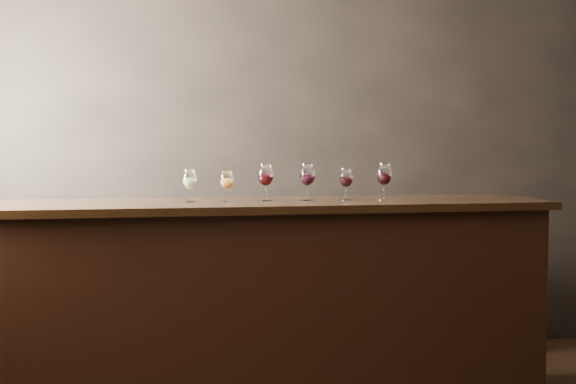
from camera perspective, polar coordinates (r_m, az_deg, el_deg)
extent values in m
cube|color=black|center=(5.76, 0.11, 2.26)|extent=(5.00, 0.02, 2.80)
cube|color=black|center=(4.59, -2.86, -8.42)|extent=(3.29, 0.72, 1.15)
cube|color=black|center=(4.50, -2.88, -0.95)|extent=(3.40, 0.79, 0.04)
cube|color=black|center=(5.66, 0.61, -7.94)|extent=(2.23, 0.40, 0.80)
cylinder|color=white|center=(4.48, -7.00, -0.68)|extent=(0.06, 0.06, 0.00)
cylinder|color=white|center=(4.48, -7.01, -0.22)|extent=(0.01, 0.01, 0.07)
ellipsoid|color=white|center=(4.48, -7.02, 0.92)|extent=(0.08, 0.08, 0.11)
cylinder|color=white|center=(4.47, -7.02, 1.54)|extent=(0.06, 0.06, 0.01)
ellipsoid|color=#C1C26F|center=(4.48, -7.01, 0.69)|extent=(0.06, 0.06, 0.05)
cylinder|color=white|center=(4.48, -4.37, -0.67)|extent=(0.06, 0.06, 0.00)
cylinder|color=white|center=(4.48, -4.38, -0.22)|extent=(0.01, 0.01, 0.07)
ellipsoid|color=white|center=(4.48, -4.38, 0.89)|extent=(0.08, 0.08, 0.11)
cylinder|color=white|center=(4.47, -4.38, 1.50)|extent=(0.06, 0.06, 0.01)
ellipsoid|color=orange|center=(4.48, -4.38, 0.67)|extent=(0.06, 0.06, 0.05)
cylinder|color=white|center=(4.55, -1.60, -0.60)|extent=(0.07, 0.07, 0.00)
cylinder|color=white|center=(4.55, -1.60, -0.07)|extent=(0.01, 0.01, 0.08)
ellipsoid|color=white|center=(4.54, -1.60, 1.22)|extent=(0.09, 0.09, 0.13)
cylinder|color=white|center=(4.54, -1.60, 1.93)|extent=(0.07, 0.07, 0.01)
ellipsoid|color=black|center=(4.54, -1.60, 0.96)|extent=(0.07, 0.07, 0.06)
cylinder|color=white|center=(4.57, 1.37, -0.57)|extent=(0.08, 0.08, 0.00)
cylinder|color=white|center=(4.57, 1.37, -0.04)|extent=(0.01, 0.01, 0.08)
ellipsoid|color=white|center=(4.56, 1.38, 1.26)|extent=(0.09, 0.09, 0.13)
cylinder|color=white|center=(4.56, 1.38, 1.98)|extent=(0.07, 0.07, 0.01)
ellipsoid|color=black|center=(4.56, 1.38, 1.00)|extent=(0.07, 0.07, 0.06)
cylinder|color=white|center=(4.63, 4.15, -0.54)|extent=(0.07, 0.07, 0.00)
cylinder|color=white|center=(4.63, 4.16, -0.09)|extent=(0.01, 0.01, 0.07)
ellipsoid|color=white|center=(4.62, 4.16, 1.02)|extent=(0.08, 0.08, 0.11)
cylinder|color=white|center=(4.62, 4.16, 1.63)|extent=(0.06, 0.06, 0.01)
ellipsoid|color=black|center=(4.62, 4.16, 0.80)|extent=(0.06, 0.06, 0.05)
cylinder|color=white|center=(4.64, 6.84, -0.54)|extent=(0.08, 0.08, 0.00)
cylinder|color=white|center=(4.64, 6.84, -0.01)|extent=(0.01, 0.01, 0.08)
ellipsoid|color=white|center=(4.64, 6.85, 1.28)|extent=(0.09, 0.09, 0.13)
cylinder|color=white|center=(4.63, 6.86, 2.00)|extent=(0.07, 0.07, 0.01)
ellipsoid|color=black|center=(4.64, 6.85, 1.02)|extent=(0.07, 0.07, 0.06)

